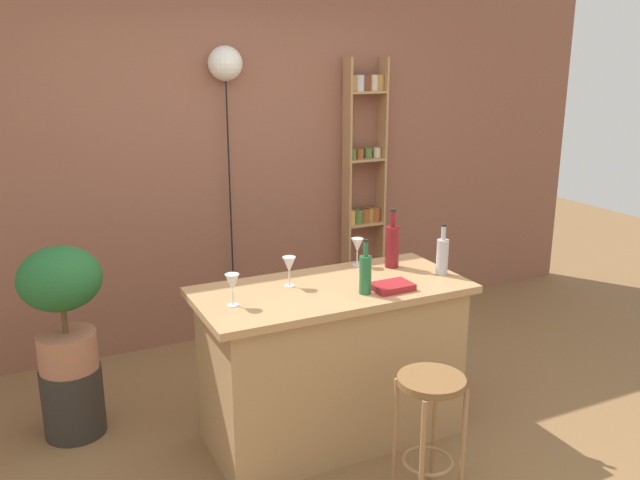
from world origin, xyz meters
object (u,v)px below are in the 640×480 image
object	(u,v)px
cookbook	(392,287)
bottle_sauce_amber	(392,245)
plant_stool	(73,401)
bottle_vinegar	(442,256)
wine_glass_left	(232,283)
wine_glass_right	(357,246)
bar_stool	(430,410)
bottle_soda_blue	(365,273)
wine_glass_center	(289,265)
potted_plant	(62,298)
spice_shelf	(364,182)
pendant_globe_light	(225,66)

from	to	relation	value
cookbook	bottle_sauce_amber	bearing A→B (deg)	57.00
plant_stool	bottle_vinegar	size ratio (longest dim) A/B	1.37
cookbook	wine_glass_left	bearing A→B (deg)	168.32
bottle_vinegar	wine_glass_right	size ratio (longest dim) A/B	1.78
bar_stool	bottle_soda_blue	bearing A→B (deg)	95.34
bottle_vinegar	wine_glass_center	distance (m)	0.88
potted_plant	bottle_soda_blue	world-z (taller)	bottle_soda_blue
bar_stool	spice_shelf	xyz separation A→B (m)	(0.89, 2.23, 0.63)
bottle_vinegar	bottle_sauce_amber	xyz separation A→B (m)	(-0.18, 0.24, 0.02)
potted_plant	wine_glass_center	size ratio (longest dim) A/B	4.31
bottle_sauce_amber	wine_glass_right	xyz separation A→B (m)	(-0.17, 0.11, -0.01)
wine_glass_center	pendant_globe_light	world-z (taller)	pendant_globe_light
bar_stool	bottle_sauce_amber	bearing A→B (deg)	70.33
potted_plant	wine_glass_right	distance (m)	1.67
plant_stool	pendant_globe_light	distance (m)	2.37
bottle_soda_blue	pendant_globe_light	xyz separation A→B (m)	(-0.16, 1.71, 1.01)
bottle_soda_blue	wine_glass_center	distance (m)	0.41
wine_glass_center	bottle_soda_blue	bearing A→B (deg)	-41.35
bar_stool	bottle_vinegar	world-z (taller)	bottle_vinegar
bottle_sauce_amber	potted_plant	bearing A→B (deg)	164.36
spice_shelf	pendant_globe_light	size ratio (longest dim) A/B	0.96
spice_shelf	wine_glass_left	distance (m)	2.24
spice_shelf	bottle_vinegar	world-z (taller)	spice_shelf
bar_stool	bottle_sauce_amber	xyz separation A→B (m)	(0.31, 0.87, 0.54)
wine_glass_right	bar_stool	bearing A→B (deg)	-98.27
bottle_vinegar	pendant_globe_light	bearing A→B (deg)	113.34
bar_stool	potted_plant	world-z (taller)	potted_plant
bottle_soda_blue	wine_glass_right	world-z (taller)	bottle_soda_blue
bottle_vinegar	wine_glass_center	size ratio (longest dim) A/B	1.78
plant_stool	potted_plant	size ratio (longest dim) A/B	0.57
bottle_soda_blue	bottle_sauce_amber	xyz separation A→B (m)	(0.36, 0.32, 0.02)
spice_shelf	pendant_globe_light	world-z (taller)	pendant_globe_light
bottle_soda_blue	wine_glass_center	size ratio (longest dim) A/B	1.78
spice_shelf	pendant_globe_light	distance (m)	1.42
bottle_sauce_amber	bottle_soda_blue	bearing A→B (deg)	-138.25
plant_stool	bottle_sauce_amber	size ratio (longest dim) A/B	1.15
plant_stool	wine_glass_center	size ratio (longest dim) A/B	2.44
wine_glass_left	pendant_globe_light	bearing A→B (deg)	71.83
bottle_soda_blue	bottle_sauce_amber	world-z (taller)	bottle_sauce_amber
bottle_sauce_amber	pendant_globe_light	distance (m)	1.78
bottle_sauce_amber	plant_stool	bearing A→B (deg)	164.36
wine_glass_center	pendant_globe_light	xyz separation A→B (m)	(0.15, 1.43, 1.00)
plant_stool	wine_glass_right	xyz separation A→B (m)	(1.61, -0.38, 0.81)
potted_plant	cookbook	size ratio (longest dim) A/B	3.37
bottle_soda_blue	bar_stool	bearing A→B (deg)	-84.66
wine_glass_right	cookbook	distance (m)	0.46
spice_shelf	wine_glass_center	xyz separation A→B (m)	(-1.25, -1.41, -0.11)
pendant_globe_light	bottle_soda_blue	bearing A→B (deg)	-84.71
wine_glass_center	wine_glass_right	size ratio (longest dim) A/B	1.00
bar_stool	wine_glass_center	size ratio (longest dim) A/B	3.96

